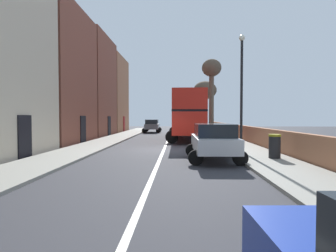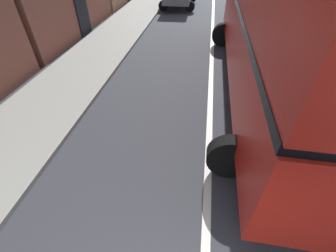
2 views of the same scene
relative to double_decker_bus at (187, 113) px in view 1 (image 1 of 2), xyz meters
The scene contains 13 objects.
ground_plane 8.27m from the double_decker_bus, 102.38° to the right, with size 84.00×84.00×0.00m, color #333338.
road_centre_line 8.27m from the double_decker_bus, 102.38° to the right, with size 0.16×54.00×0.01m, color silver.
sidewalk_left 10.43m from the double_decker_bus, 130.44° to the right, with size 2.60×60.00×0.12m, color gray.
sidewalk_right 8.69m from the double_decker_bus, 67.55° to the right, with size 2.60×60.00×0.12m, color gray.
terraced_houses_left 12.95m from the double_decker_bus, 143.61° to the right, with size 4.07×47.68×10.55m.
boundary_wall_right 9.25m from the double_decker_bus, 58.48° to the right, with size 0.36×54.00×1.29m, color #9E6647.
double_decker_bus is the anchor object (origin of this frame).
parked_car_silver_right_1 12.12m from the double_decker_bus, 86.19° to the right, with size 2.50×4.03×1.70m.
parked_car_grey_left_2 11.68m from the double_decker_bus, 111.23° to the left, with size 2.50×4.31×1.68m.
street_tree_right_1 8.96m from the double_decker_bus, 66.69° to the left, with size 2.24×2.24×8.56m.
street_tree_right_3 15.41m from the double_decker_bus, 78.25° to the left, with size 3.33×3.33×7.03m.
lamppost_right 10.05m from the double_decker_bus, 74.84° to the right, with size 0.32×0.32×6.31m.
litter_bin_right 12.51m from the double_decker_bus, 73.13° to the right, with size 0.55×0.55×1.10m.
Camera 1 is at (0.85, -16.66, 2.01)m, focal length 28.93 mm.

